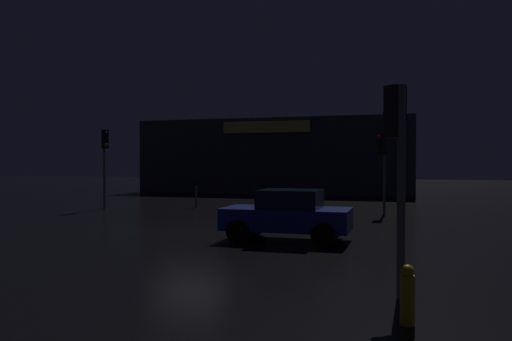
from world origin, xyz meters
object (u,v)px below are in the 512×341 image
object	(u,v)px
store_building	(279,157)
car_near	(288,214)
traffic_signal_cross_left	(397,147)
traffic_signal_cross_right	(105,150)
fire_hydrant	(407,295)
traffic_signal_main	(382,154)

from	to	relation	value
store_building	car_near	world-z (taller)	store_building
store_building	traffic_signal_cross_left	world-z (taller)	store_building
traffic_signal_cross_right	fire_hydrant	xyz separation A→B (m)	(15.20, -15.03, -2.63)
traffic_signal_main	car_near	xyz separation A→B (m)	(-2.47, -8.67, -2.00)
traffic_signal_cross_right	car_near	world-z (taller)	traffic_signal_cross_right
store_building	traffic_signal_cross_right	size ratio (longest dim) A/B	5.22
store_building	fire_hydrant	xyz separation A→B (m)	(10.23, -32.90, -2.50)
traffic_signal_cross_right	fire_hydrant	bearing A→B (deg)	-44.67
traffic_signal_main	traffic_signal_cross_left	distance (m)	14.48
traffic_signal_cross_left	traffic_signal_cross_right	distance (m)	20.19
traffic_signal_main	store_building	bearing A→B (deg)	118.44
traffic_signal_cross_right	fire_hydrant	world-z (taller)	traffic_signal_cross_right
traffic_signal_main	traffic_signal_cross_left	xyz separation A→B (m)	(0.89, -14.45, -0.11)
traffic_signal_cross_right	car_near	bearing A→B (deg)	-33.47
car_near	store_building	bearing A→B (deg)	104.64
traffic_signal_cross_left	car_near	bearing A→B (deg)	120.18
traffic_signal_main	fire_hydrant	xyz separation A→B (m)	(1.08, -15.99, -2.37)
traffic_signal_main	fire_hydrant	world-z (taller)	traffic_signal_main
traffic_signal_main	car_near	size ratio (longest dim) A/B	0.98
car_near	fire_hydrant	size ratio (longest dim) A/B	4.31
traffic_signal_cross_left	car_near	world-z (taller)	traffic_signal_cross_left
fire_hydrant	traffic_signal_cross_left	bearing A→B (deg)	96.94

